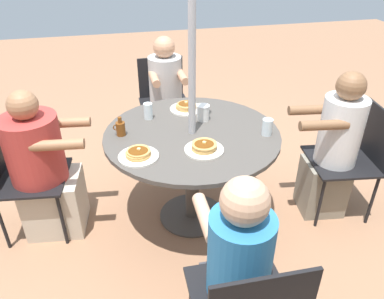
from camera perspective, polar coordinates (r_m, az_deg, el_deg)
ground_plane at (r=3.06m, az=0.00°, el=-9.99°), size 12.00×12.00×0.00m
patio_table at (r=2.68m, az=0.00°, el=0.42°), size 1.24×1.24×0.76m
umbrella_pole at (r=2.50m, az=0.00°, el=8.22°), size 0.05×0.05×2.08m
diner_north at (r=1.96m, az=6.74°, el=-18.44°), size 0.32×0.49×1.12m
patio_chair_east at (r=3.10m, az=23.48°, el=-0.64°), size 0.54×0.54×0.88m
diner_east at (r=3.00m, az=20.65°, el=-0.27°), size 0.54×0.37×1.17m
patio_chair_south at (r=3.82m, az=-4.36°, el=8.02°), size 0.48×0.48×0.88m
diner_south at (r=3.66m, az=-3.91°, el=7.31°), size 0.32×0.47×1.16m
patio_chair_west at (r=2.91m, az=-25.07°, el=-3.15°), size 0.53×0.53×0.88m
diner_west at (r=2.86m, az=-21.61°, el=-3.18°), size 0.59×0.43×1.12m
pancake_plate_a at (r=2.94m, az=-0.90°, el=6.45°), size 0.25×0.25×0.06m
pancake_plate_b at (r=2.36m, az=-8.17°, el=-0.77°), size 0.25×0.25×0.06m
pancake_plate_c at (r=2.40m, az=1.86°, el=0.26°), size 0.25×0.25×0.06m
syrup_bottle at (r=2.61m, az=-10.85°, el=3.21°), size 0.08×0.06×0.14m
coffee_cup at (r=2.77m, az=1.69°, el=5.65°), size 0.09×0.09×0.12m
drinking_glass_a at (r=2.62m, az=11.40°, el=3.37°), size 0.07×0.07×0.12m
drinking_glass_b at (r=2.81m, az=-6.70°, el=5.84°), size 0.07×0.07×0.12m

